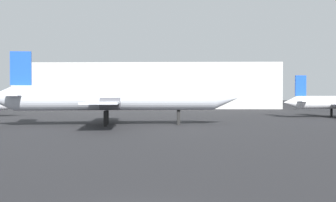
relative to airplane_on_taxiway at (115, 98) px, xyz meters
The scene contains 2 objects.
airplane_on_taxiway is the anchor object (origin of this frame).
terminal_building 75.09m from the airplane_on_taxiway, 90.80° to the left, with size 90.09×22.26×15.52m, color #B7B7B2.
Camera 1 is at (1.56, -13.20, 4.73)m, focal length 38.68 mm.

